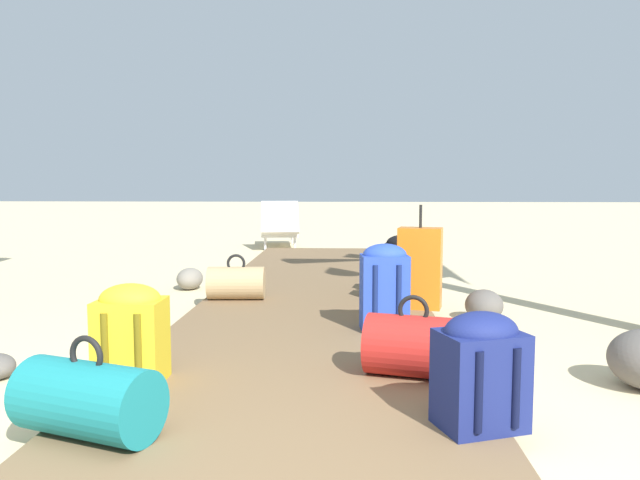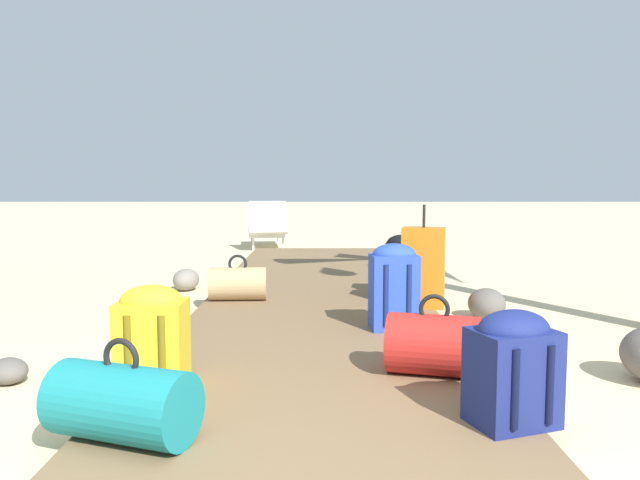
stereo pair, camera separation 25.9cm
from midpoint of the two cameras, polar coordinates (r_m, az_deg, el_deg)
ground_plane at (r=4.71m, az=0.56°, el=-8.07°), size 60.00×60.00×0.00m
boardwalk at (r=5.48m, az=0.87°, el=-5.71°), size 1.93×8.00×0.08m
suitcase_orange at (r=5.00m, az=10.87°, el=-2.60°), size 0.38×0.28×0.84m
backpack_yellow at (r=3.22m, az=-15.22°, el=-8.25°), size 0.33×0.28×0.51m
duffel_bag_teal at (r=2.63m, az=-18.35°, el=-14.09°), size 0.64×0.48×0.42m
backpack_navy at (r=2.67m, az=17.65°, el=-11.39°), size 0.40×0.35×0.49m
duffel_bag_red at (r=3.29m, az=11.02°, el=-9.76°), size 0.55×0.44×0.43m
backpack_blue at (r=4.22m, az=7.85°, el=-4.21°), size 0.34×0.28×0.60m
duffel_bag_tan at (r=5.33m, az=-6.52°, el=-4.03°), size 0.51×0.31×0.40m
backpack_black at (r=5.53m, az=9.03°, el=-2.23°), size 0.33×0.28×0.55m
lounge_chair at (r=10.23m, az=-3.13°, el=1.10°), size 0.80×1.60×0.80m
rock_right_mid at (r=5.05m, az=16.64°, el=-5.92°), size 0.35×0.38×0.25m
rock_left_mid at (r=6.37m, az=-11.04°, el=-3.60°), size 0.26×0.36×0.22m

